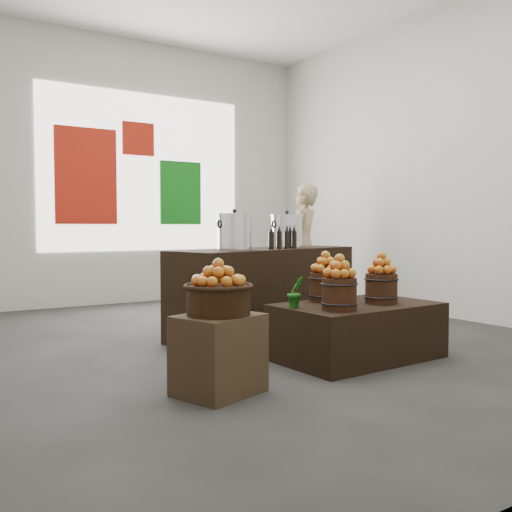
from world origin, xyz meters
TOP-DOWN VIEW (x-y plane):
  - ground at (0.00, 0.00)m, footprint 7.00×7.00m
  - back_wall at (0.00, 3.50)m, footprint 6.00×0.04m
  - back_opening at (0.30, 3.48)m, footprint 3.20×0.02m
  - deco_red_left at (-0.60, 3.47)m, footprint 0.90×0.04m
  - deco_green_right at (0.90, 3.47)m, footprint 0.70×0.04m
  - deco_red_upper at (0.20, 3.47)m, footprint 0.50×0.04m
  - crate at (-1.08, -1.43)m, footprint 0.67×0.60m
  - wicker_basket at (-1.08, -1.43)m, footprint 0.44×0.44m
  - apples_in_basket at (-1.08, -1.43)m, footprint 0.35×0.35m
  - display_table at (0.45, -1.16)m, footprint 1.46×0.94m
  - apple_bucket_front_left at (0.06, -1.37)m, footprint 0.28×0.28m
  - apples_in_bucket_front_left at (0.06, -1.37)m, footprint 0.21×0.21m
  - apple_bucket_front_right at (0.64, -1.26)m, footprint 0.28×0.28m
  - apples_in_bucket_front_right at (0.64, -1.26)m, footprint 0.21×0.21m
  - apple_bucket_rear at (0.30, -0.90)m, footprint 0.28×0.28m
  - apples_in_bucket_rear at (0.30, -0.90)m, footprint 0.21×0.21m
  - herb_garnish_right at (0.87, -0.96)m, footprint 0.26×0.22m
  - herb_garnish_left at (-0.16, -1.07)m, footprint 0.15×0.12m
  - counter at (0.41, 0.26)m, footprint 2.38×1.26m
  - stock_pot_left at (-0.04, 0.15)m, footprint 0.35×0.35m
  - stock_pot_center at (0.76, 0.35)m, footprint 0.35×0.35m
  - oil_cruets at (0.47, 0.05)m, footprint 0.34×0.14m
  - shopper at (2.05, 1.75)m, footprint 0.77×0.70m

SIDE VIEW (x-z plane):
  - ground at x=0.00m, z-range 0.00..0.00m
  - display_table at x=0.45m, z-range 0.00..0.49m
  - crate at x=-1.08m, z-range 0.00..0.55m
  - counter at x=0.41m, z-range 0.00..0.93m
  - apple_bucket_front_left at x=0.06m, z-range 0.49..0.75m
  - apple_bucket_front_right at x=0.64m, z-range 0.49..0.75m
  - apple_bucket_rear at x=0.30m, z-range 0.49..0.75m
  - herb_garnish_left at x=-0.16m, z-range 0.49..0.75m
  - herb_garnish_right at x=0.87m, z-range 0.49..0.76m
  - wicker_basket at x=-1.08m, z-range 0.55..0.76m
  - apples_in_bucket_front_left at x=0.06m, z-range 0.75..0.94m
  - apples_in_bucket_front_right at x=0.64m, z-range 0.75..0.94m
  - apples_in_bucket_rear at x=0.30m, z-range 0.75..0.94m
  - apples_in_basket at x=-1.08m, z-range 0.76..0.94m
  - shopper at x=2.05m, z-range 0.00..1.78m
  - oil_cruets at x=0.47m, z-range 0.93..1.19m
  - stock_pot_left at x=-0.04m, z-range 0.93..1.28m
  - stock_pot_center at x=0.76m, z-range 0.93..1.28m
  - deco_green_right at x=0.90m, z-range 1.20..2.20m
  - deco_red_left at x=-0.60m, z-range 1.20..2.60m
  - back_wall at x=0.00m, z-range 0.00..4.00m
  - back_opening at x=0.30m, z-range 0.80..3.20m
  - deco_red_upper at x=0.20m, z-range 2.25..2.75m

